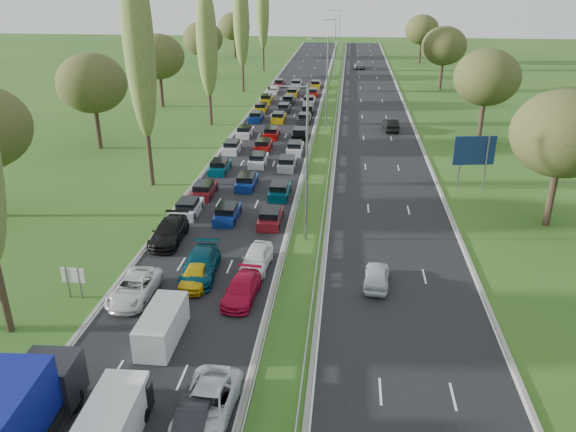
% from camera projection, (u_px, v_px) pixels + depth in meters
% --- Properties ---
extents(ground, '(260.00, 260.00, 0.00)m').
position_uv_depth(ground, '(326.00, 126.00, 77.52)').
color(ground, '#255219').
rests_on(ground, ground).
extents(near_carriageway, '(10.50, 215.00, 0.04)m').
position_uv_depth(near_carriageway, '(280.00, 120.00, 80.47)').
color(near_carriageway, black).
rests_on(near_carriageway, ground).
extents(far_carriageway, '(10.50, 215.00, 0.04)m').
position_uv_depth(far_carriageway, '(375.00, 123.00, 79.15)').
color(far_carriageway, black).
rests_on(far_carriageway, ground).
extents(central_reservation, '(2.36, 215.00, 0.32)m').
position_uv_depth(central_reservation, '(327.00, 118.00, 79.60)').
color(central_reservation, gray).
rests_on(central_reservation, ground).
extents(lamp_columns, '(0.18, 140.18, 12.00)m').
position_uv_depth(lamp_columns, '(327.00, 84.00, 73.35)').
color(lamp_columns, gray).
rests_on(lamp_columns, ground).
extents(poplar_row, '(2.80, 127.80, 22.44)m').
position_uv_depth(poplar_row, '(183.00, 40.00, 63.42)').
color(poplar_row, '#2D2116').
rests_on(poplar_row, ground).
extents(woodland_left, '(8.00, 166.00, 11.10)m').
position_uv_depth(woodland_left, '(79.00, 89.00, 61.21)').
color(woodland_left, '#2D2116').
rests_on(woodland_left, ground).
extents(woodland_right, '(8.00, 153.00, 11.10)m').
position_uv_depth(woodland_right, '(504.00, 90.00, 60.41)').
color(woodland_right, '#2D2116').
rests_on(woodland_right, ground).
extents(traffic_queue_fill, '(9.13, 68.15, 0.80)m').
position_uv_depth(traffic_queue_fill, '(276.00, 126.00, 75.62)').
color(traffic_queue_fill, silver).
rests_on(traffic_queue_fill, ground).
extents(near_car_2, '(2.44, 5.10, 1.40)m').
position_uv_depth(near_car_2, '(134.00, 288.00, 35.41)').
color(near_car_2, silver).
rests_on(near_car_2, near_carriageway).
extents(near_car_3, '(2.31, 5.47, 1.58)m').
position_uv_depth(near_car_3, '(169.00, 232.00, 43.07)').
color(near_car_3, black).
rests_on(near_car_3, near_carriageway).
extents(near_car_7, '(2.55, 5.57, 1.58)m').
position_uv_depth(near_car_7, '(200.00, 265.00, 38.08)').
color(near_car_7, '#053C4B').
rests_on(near_car_7, near_carriageway).
extents(near_car_8, '(1.73, 4.20, 1.43)m').
position_uv_depth(near_car_8, '(196.00, 274.00, 37.07)').
color(near_car_8, gold).
rests_on(near_car_8, near_carriageway).
extents(near_car_9, '(1.52, 4.09, 1.33)m').
position_uv_depth(near_car_9, '(193.00, 421.00, 24.80)').
color(near_car_9, black).
rests_on(near_car_9, near_carriageway).
extents(near_car_10, '(2.69, 5.37, 1.46)m').
position_uv_depth(near_car_10, '(207.00, 405.00, 25.65)').
color(near_car_10, silver).
rests_on(near_car_10, near_carriageway).
extents(near_car_11, '(2.22, 4.71, 1.33)m').
position_uv_depth(near_car_11, '(242.00, 289.00, 35.32)').
color(near_car_11, '#B20A2F').
rests_on(near_car_11, near_carriageway).
extents(near_car_12, '(2.06, 4.56, 1.52)m').
position_uv_depth(near_car_12, '(257.00, 258.00, 39.10)').
color(near_car_12, white).
rests_on(near_car_12, near_carriageway).
extents(far_car_0, '(1.96, 4.14, 1.37)m').
position_uv_depth(far_car_0, '(377.00, 276.00, 36.92)').
color(far_car_0, silver).
rests_on(far_car_0, far_carriageway).
extents(far_car_1, '(2.02, 4.98, 1.61)m').
position_uv_depth(far_car_1, '(391.00, 124.00, 74.76)').
color(far_car_1, black).
rests_on(far_car_1, far_carriageway).
extents(far_car_2, '(2.38, 5.09, 1.41)m').
position_uv_depth(far_car_2, '(359.00, 65.00, 126.55)').
color(far_car_2, slate).
rests_on(far_car_2, far_carriageway).
extents(blue_lorry, '(2.52, 9.08, 3.83)m').
position_uv_depth(blue_lorry, '(6.00, 430.00, 22.59)').
color(blue_lorry, black).
rests_on(blue_lorry, near_carriageway).
extents(white_van_front, '(2.05, 5.23, 2.10)m').
position_uv_depth(white_van_front, '(112.00, 424.00, 24.11)').
color(white_van_front, silver).
rests_on(white_van_front, near_carriageway).
extents(white_van_rear, '(1.83, 4.67, 1.88)m').
position_uv_depth(white_van_rear, '(163.00, 324.00, 31.34)').
color(white_van_rear, silver).
rests_on(white_van_rear, near_carriageway).
extents(info_sign, '(1.50, 0.16, 2.10)m').
position_uv_depth(info_sign, '(73.00, 278.00, 35.23)').
color(info_sign, gray).
rests_on(info_sign, ground).
extents(direction_sign, '(3.96, 0.77, 5.20)m').
position_uv_depth(direction_sign, '(474.00, 153.00, 52.96)').
color(direction_sign, gray).
rests_on(direction_sign, ground).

